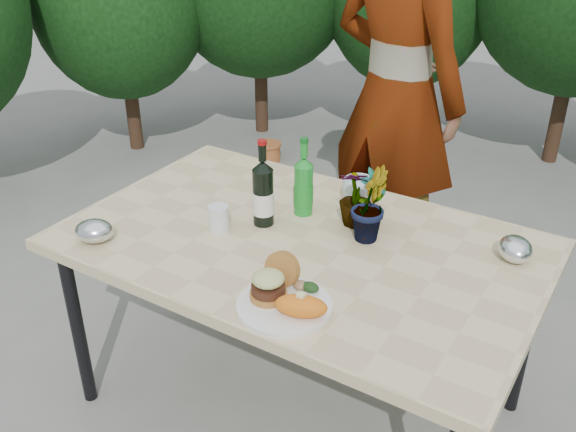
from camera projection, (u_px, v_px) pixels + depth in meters
The scene contains 18 objects.
ground at pixel (299, 402), 2.55m from camera, with size 80.00×80.00×0.00m, color slate.
patio_table at pixel (300, 254), 2.22m from camera, with size 1.60×1.00×0.75m.
shrub_hedge at pixel (467, 22), 3.19m from camera, with size 6.98×5.24×2.28m.
dinner_plate at pixel (284, 306), 1.85m from camera, with size 0.28×0.28×0.01m, color white.
burger_stack at pixel (272, 282), 1.86m from camera, with size 0.11×0.16×0.11m.
sweet_potato at pixel (301, 306), 1.78m from camera, with size 0.15×0.08×0.06m, color orange.
grilled_veg at pixel (306, 286), 1.90m from camera, with size 0.08×0.05×0.03m.
wine_bottle at pixel (263, 194), 2.24m from camera, with size 0.08×0.08×0.32m.
sparkling_water at pixel (304, 187), 2.31m from camera, with size 0.07×0.07×0.29m.
plastic_cup at pixel (219, 218), 2.22m from camera, with size 0.07×0.07×0.10m, color silver.
seedling_left at pixel (373, 197), 2.24m from camera, with size 0.11×0.07×0.21m, color #255F20.
seedling_mid at pixel (369, 204), 2.14m from camera, with size 0.14×0.11×0.26m, color #306121.
seedling_right at pixel (356, 197), 2.24m from camera, with size 0.12×0.12×0.21m, color #26581E.
blue_bowl at pixel (358, 191), 2.41m from camera, with size 0.12×0.12×0.10m, color silver.
foil_packet_left at pixel (94, 231), 2.16m from camera, with size 0.13×0.11×0.08m, color silver.
foil_packet_right at pixel (515, 249), 2.06m from camera, with size 0.13×0.11×0.08m, color silver.
person at pixel (396, 95), 2.89m from camera, with size 0.70×0.46×1.92m, color #A16750.
terracotta_pot at pixel (270, 152), 4.60m from camera, with size 0.17×0.17×0.14m.
Camera 1 is at (0.96, -1.62, 1.87)m, focal length 40.00 mm.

